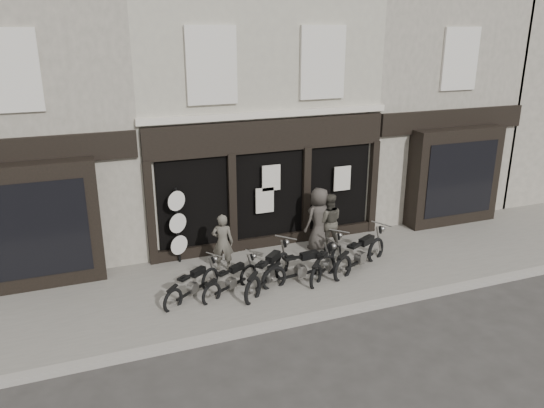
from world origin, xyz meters
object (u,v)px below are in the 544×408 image
object	(u,v)px
motorcycle_2	(269,275)
motorcycle_4	(327,263)
motorcycle_1	(231,282)
advert_sign_post	(178,229)
man_left	(223,242)
man_centre	(328,221)
motorcycle_5	(360,257)
motorcycle_3	(301,270)
man_right	(319,219)
motorcycle_0	(193,287)

from	to	relation	value
motorcycle_2	motorcycle_4	size ratio (longest dim) A/B	1.09
motorcycle_1	advert_sign_post	bearing A→B (deg)	82.18
man_left	man_centre	xyz separation A→B (m)	(3.28, 0.29, 0.05)
motorcycle_1	motorcycle_4	xyz separation A→B (m)	(2.66, 0.06, 0.04)
advert_sign_post	motorcycle_5	bearing A→B (deg)	-49.94
motorcycle_3	advert_sign_post	size ratio (longest dim) A/B	0.97
man_centre	man_right	size ratio (longest dim) A/B	0.90
man_centre	motorcycle_1	bearing A→B (deg)	42.35
motorcycle_4	man_left	size ratio (longest dim) A/B	1.10
motorcycle_1	advert_sign_post	xyz separation A→B (m)	(-0.84, 2.15, 0.74)
motorcycle_4	advert_sign_post	bearing A→B (deg)	107.02
motorcycle_2	motorcycle_4	world-z (taller)	motorcycle_2
motorcycle_5	motorcycle_3	bearing A→B (deg)	156.86
motorcycle_0	motorcycle_5	size ratio (longest dim) A/B	0.78
motorcycle_0	motorcycle_5	xyz separation A→B (m)	(4.61, -0.05, 0.08)
motorcycle_3	man_centre	size ratio (longest dim) A/B	1.31
motorcycle_0	motorcycle_2	bearing A→B (deg)	-40.19
motorcycle_2	motorcycle_4	bearing A→B (deg)	-37.09
motorcycle_2	man_right	bearing A→B (deg)	-4.22
motorcycle_4	man_left	world-z (taller)	man_left
motorcycle_5	man_right	size ratio (longest dim) A/B	1.17
motorcycle_5	motorcycle_2	bearing A→B (deg)	155.44
motorcycle_0	man_centre	distance (m)	4.67
motorcycle_3	advert_sign_post	xyz separation A→B (m)	(-2.68, 2.25, 0.69)
motorcycle_3	man_centre	distance (m)	2.36
motorcycle_0	motorcycle_1	xyz separation A→B (m)	(0.94, -0.08, -0.01)
motorcycle_0	man_right	world-z (taller)	man_right
man_left	motorcycle_2	bearing A→B (deg)	144.13
man_left	motorcycle_3	bearing A→B (deg)	164.66
motorcycle_2	man_left	size ratio (longest dim) A/B	1.20
motorcycle_4	man_centre	xyz separation A→B (m)	(0.79, 1.50, 0.56)
motorcycle_5	advert_sign_post	xyz separation A→B (m)	(-4.50, 2.13, 0.66)
motorcycle_0	motorcycle_3	xyz separation A→B (m)	(2.79, -0.17, 0.05)
motorcycle_2	man_centre	bearing A→B (deg)	-8.49
motorcycle_0	motorcycle_1	distance (m)	0.95
motorcycle_3	man_left	distance (m)	2.21
motorcycle_0	motorcycle_5	distance (m)	4.61
motorcycle_2	man_centre	size ratio (longest dim) A/B	1.12
motorcycle_0	motorcycle_4	world-z (taller)	motorcycle_4
motorcycle_5	man_centre	world-z (taller)	man_centre
motorcycle_5	advert_sign_post	bearing A→B (deg)	127.82
motorcycle_1	man_left	world-z (taller)	man_left
man_left	advert_sign_post	size ratio (longest dim) A/B	0.70
man_right	motorcycle_5	bearing A→B (deg)	90.23
motorcycle_4	man_centre	world-z (taller)	man_centre
motorcycle_0	motorcycle_5	bearing A→B (deg)	-35.91
motorcycle_1	motorcycle_2	size ratio (longest dim) A/B	0.92
motorcycle_5	man_left	xyz separation A→B (m)	(-3.50, 1.24, 0.46)
man_centre	motorcycle_5	bearing A→B (deg)	116.17
motorcycle_2	man_left	bearing A→B (deg)	78.75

